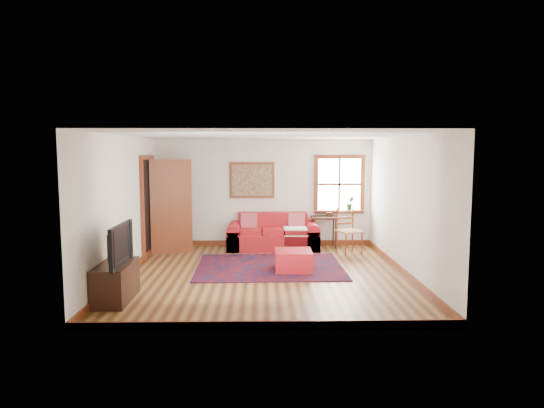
{
  "coord_description": "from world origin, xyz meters",
  "views": [
    {
      "loc": [
        -0.07,
        -8.58,
        2.23
      ],
      "look_at": [
        0.13,
        0.6,
        1.22
      ],
      "focal_mm": 32.0,
      "sensor_mm": 36.0,
      "label": 1
    }
  ],
  "objects_px": {
    "red_ottoman": "(293,261)",
    "media_cabinet": "(116,282)",
    "red_leather_sofa": "(273,237)",
    "side_table": "(324,222)",
    "ladder_back_chair": "(348,229)"
  },
  "relations": [
    {
      "from": "red_ottoman",
      "to": "media_cabinet",
      "type": "distance_m",
      "value": 3.28
    },
    {
      "from": "red_leather_sofa",
      "to": "ladder_back_chair",
      "type": "relative_size",
      "value": 2.09
    },
    {
      "from": "side_table",
      "to": "ladder_back_chair",
      "type": "height_order",
      "value": "ladder_back_chair"
    },
    {
      "from": "red_leather_sofa",
      "to": "red_ottoman",
      "type": "height_order",
      "value": "red_leather_sofa"
    },
    {
      "from": "red_leather_sofa",
      "to": "side_table",
      "type": "distance_m",
      "value": 1.24
    },
    {
      "from": "red_ottoman",
      "to": "red_leather_sofa",
      "type": "bearing_deg",
      "value": 99.52
    },
    {
      "from": "red_leather_sofa",
      "to": "ladder_back_chair",
      "type": "bearing_deg",
      "value": -18.13
    },
    {
      "from": "red_leather_sofa",
      "to": "media_cabinet",
      "type": "distance_m",
      "value": 4.54
    },
    {
      "from": "red_leather_sofa",
      "to": "ladder_back_chair",
      "type": "distance_m",
      "value": 1.73
    },
    {
      "from": "red_ottoman",
      "to": "side_table",
      "type": "relative_size",
      "value": 0.95
    },
    {
      "from": "media_cabinet",
      "to": "side_table",
      "type": "bearing_deg",
      "value": 47.64
    },
    {
      "from": "red_ottoman",
      "to": "ladder_back_chair",
      "type": "relative_size",
      "value": 0.69
    },
    {
      "from": "red_leather_sofa",
      "to": "red_ottoman",
      "type": "xyz_separation_m",
      "value": [
        0.33,
        -2.08,
        -0.07
      ]
    },
    {
      "from": "ladder_back_chair",
      "to": "media_cabinet",
      "type": "height_order",
      "value": "ladder_back_chair"
    },
    {
      "from": "red_ottoman",
      "to": "ladder_back_chair",
      "type": "bearing_deg",
      "value": 50.63
    }
  ]
}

